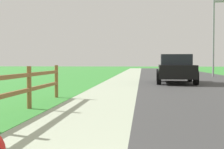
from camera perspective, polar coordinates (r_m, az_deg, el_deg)
ground_plane at (r=25.11m, az=4.78°, el=-0.43°), size 120.00×120.00×0.00m
road_asphalt at (r=27.31m, az=12.18°, el=-0.26°), size 7.00×66.00×0.01m
curb_concrete at (r=27.29m, az=-1.50°, el=-0.21°), size 6.00×66.00×0.01m
grass_verge at (r=27.51m, az=-4.60°, el=-0.20°), size 5.00×66.00×0.00m
parked_suv_black at (r=18.23m, az=10.80°, el=1.02°), size 2.15×4.78×1.53m
street_lamp at (r=26.80m, az=17.19°, el=7.20°), size 1.17×0.20×5.88m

